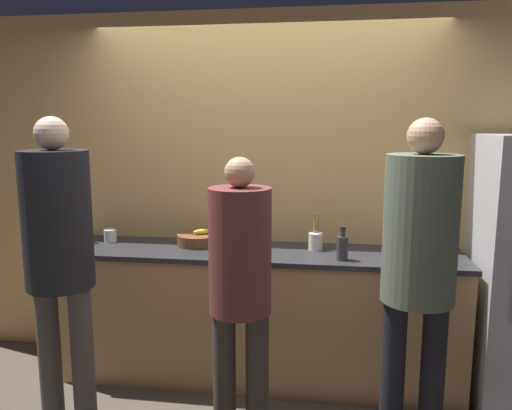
{
  "coord_description": "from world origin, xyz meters",
  "views": [
    {
      "loc": [
        0.46,
        -2.98,
        1.81
      ],
      "look_at": [
        0.0,
        0.14,
        1.29
      ],
      "focal_mm": 35.0,
      "sensor_mm": 36.0,
      "label": 1
    }
  ],
  "objects_px": {
    "person_left": "(59,246)",
    "fruit_bowl": "(198,239)",
    "bottle_clear": "(87,233)",
    "utensil_crock": "(316,240)",
    "person_right": "(419,257)",
    "bottle_dark": "(342,247)",
    "person_center": "(240,279)",
    "cup_white": "(110,236)"
  },
  "relations": [
    {
      "from": "person_left",
      "to": "fruit_bowl",
      "type": "xyz_separation_m",
      "value": [
        0.58,
        0.86,
        -0.15
      ]
    },
    {
      "from": "bottle_clear",
      "to": "utensil_crock",
      "type": "bearing_deg",
      "value": 1.21
    },
    {
      "from": "person_right",
      "to": "bottle_dark",
      "type": "xyz_separation_m",
      "value": [
        -0.38,
        0.54,
        -0.1
      ]
    },
    {
      "from": "person_center",
      "to": "bottle_dark",
      "type": "distance_m",
      "value": 0.81
    },
    {
      "from": "person_right",
      "to": "fruit_bowl",
      "type": "distance_m",
      "value": 1.61
    },
    {
      "from": "utensil_crock",
      "to": "bottle_clear",
      "type": "relative_size",
      "value": 1.45
    },
    {
      "from": "person_left",
      "to": "fruit_bowl",
      "type": "distance_m",
      "value": 1.05
    },
    {
      "from": "person_center",
      "to": "bottle_dark",
      "type": "bearing_deg",
      "value": 45.79
    },
    {
      "from": "person_right",
      "to": "fruit_bowl",
      "type": "xyz_separation_m",
      "value": [
        -1.4,
        0.79,
        -0.14
      ]
    },
    {
      "from": "person_right",
      "to": "bottle_dark",
      "type": "height_order",
      "value": "person_right"
    },
    {
      "from": "utensil_crock",
      "to": "bottle_clear",
      "type": "height_order",
      "value": "utensil_crock"
    },
    {
      "from": "person_center",
      "to": "utensil_crock",
      "type": "distance_m",
      "value": 0.9
    },
    {
      "from": "person_center",
      "to": "cup_white",
      "type": "xyz_separation_m",
      "value": [
        -1.13,
        0.84,
        0.02
      ]
    },
    {
      "from": "fruit_bowl",
      "to": "cup_white",
      "type": "height_order",
      "value": "fruit_bowl"
    },
    {
      "from": "bottle_dark",
      "to": "bottle_clear",
      "type": "bearing_deg",
      "value": 173.74
    },
    {
      "from": "cup_white",
      "to": "person_center",
      "type": "bearing_deg",
      "value": -36.54
    },
    {
      "from": "person_center",
      "to": "utensil_crock",
      "type": "xyz_separation_m",
      "value": [
        0.39,
        0.82,
        0.04
      ]
    },
    {
      "from": "bottle_clear",
      "to": "person_center",
      "type": "bearing_deg",
      "value": -31.27
    },
    {
      "from": "bottle_clear",
      "to": "fruit_bowl",
      "type": "bearing_deg",
      "value": 3.55
    },
    {
      "from": "person_center",
      "to": "bottle_clear",
      "type": "height_order",
      "value": "person_center"
    },
    {
      "from": "fruit_bowl",
      "to": "bottle_dark",
      "type": "xyz_separation_m",
      "value": [
        1.02,
        -0.25,
        0.04
      ]
    },
    {
      "from": "person_left",
      "to": "utensil_crock",
      "type": "bearing_deg",
      "value": 30.7
    },
    {
      "from": "utensil_crock",
      "to": "cup_white",
      "type": "bearing_deg",
      "value": 179.26
    },
    {
      "from": "fruit_bowl",
      "to": "person_left",
      "type": "bearing_deg",
      "value": -123.94
    },
    {
      "from": "person_left",
      "to": "bottle_clear",
      "type": "relative_size",
      "value": 10.27
    },
    {
      "from": "person_right",
      "to": "bottle_dark",
      "type": "bearing_deg",
      "value": 125.01
    },
    {
      "from": "fruit_bowl",
      "to": "utensil_crock",
      "type": "bearing_deg",
      "value": -1.1
    },
    {
      "from": "person_right",
      "to": "bottle_clear",
      "type": "distance_m",
      "value": 2.35
    },
    {
      "from": "person_left",
      "to": "person_center",
      "type": "bearing_deg",
      "value": 1.53
    },
    {
      "from": "fruit_bowl",
      "to": "bottle_dark",
      "type": "height_order",
      "value": "bottle_dark"
    },
    {
      "from": "utensil_crock",
      "to": "cup_white",
      "type": "xyz_separation_m",
      "value": [
        -1.51,
        0.02,
        -0.02
      ]
    },
    {
      "from": "person_left",
      "to": "utensil_crock",
      "type": "height_order",
      "value": "person_left"
    },
    {
      "from": "person_center",
      "to": "bottle_clear",
      "type": "xyz_separation_m",
      "value": [
        -1.29,
        0.78,
        0.04
      ]
    },
    {
      "from": "person_right",
      "to": "bottle_clear",
      "type": "bearing_deg",
      "value": 161.56
    },
    {
      "from": "person_left",
      "to": "person_center",
      "type": "relative_size",
      "value": 1.13
    },
    {
      "from": "bottle_dark",
      "to": "bottle_clear",
      "type": "height_order",
      "value": "bottle_dark"
    },
    {
      "from": "person_center",
      "to": "fruit_bowl",
      "type": "bearing_deg",
      "value": 118.76
    },
    {
      "from": "person_left",
      "to": "bottle_dark",
      "type": "xyz_separation_m",
      "value": [
        1.6,
        0.61,
        -0.1
      ]
    },
    {
      "from": "utensil_crock",
      "to": "cup_white",
      "type": "relative_size",
      "value": 2.87
    },
    {
      "from": "person_right",
      "to": "cup_white",
      "type": "distance_m",
      "value": 2.22
    },
    {
      "from": "person_center",
      "to": "fruit_bowl",
      "type": "height_order",
      "value": "person_center"
    },
    {
      "from": "person_right",
      "to": "person_left",
      "type": "bearing_deg",
      "value": -178.08
    }
  ]
}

